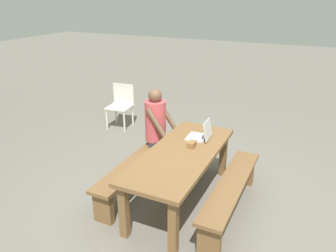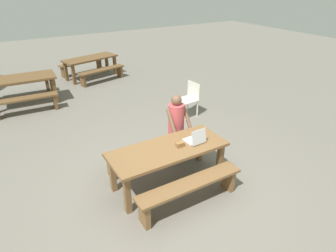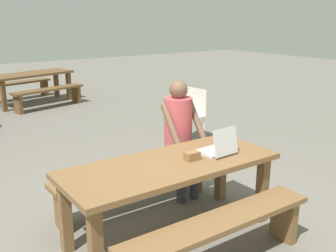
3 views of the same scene
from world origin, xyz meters
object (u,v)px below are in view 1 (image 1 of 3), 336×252
at_px(small_pouch, 192,144).
at_px(person_seated, 158,125).
at_px(laptop, 201,134).
at_px(picnic_table_front, 181,160).
at_px(plastic_chair, 121,104).

bearing_deg(small_pouch, person_seated, 61.10).
distance_m(small_pouch, person_seated, 0.77).
xyz_separation_m(small_pouch, person_seated, (0.37, 0.67, 0.01)).
bearing_deg(laptop, picnic_table_front, -12.07).
height_order(picnic_table_front, laptop, laptop).
bearing_deg(picnic_table_front, person_seated, 47.59).
distance_m(picnic_table_front, laptop, 0.52).
bearing_deg(person_seated, plastic_chair, 48.56).
height_order(picnic_table_front, person_seated, person_seated).
bearing_deg(small_pouch, plastic_chair, 52.05).
relative_size(laptop, plastic_chair, 0.37).
bearing_deg(plastic_chair, person_seated, -47.55).
bearing_deg(plastic_chair, small_pouch, -44.06).
height_order(laptop, person_seated, person_seated).
relative_size(small_pouch, person_seated, 0.10).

